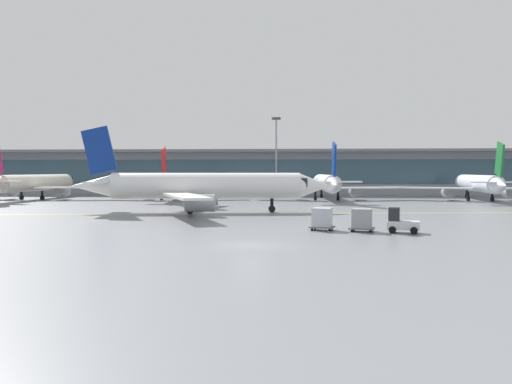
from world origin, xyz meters
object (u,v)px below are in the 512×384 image
(gate_airplane_4, at_px, (478,184))
(apron_light_mast_1, at_px, (276,153))
(cargo_dolly_lead, at_px, (362,219))
(gate_airplane_1, at_px, (36,183))
(gate_airplane_2, at_px, (173,184))
(gate_airplane_3, at_px, (326,183))
(cargo_dolly_trailing, at_px, (322,218))
(taxiing_regional_jet, at_px, (203,187))
(baggage_tug, at_px, (401,222))

(gate_airplane_4, distance_m, apron_light_mast_1, 38.34)
(cargo_dolly_lead, bearing_deg, apron_light_mast_1, 111.60)
(gate_airplane_1, height_order, gate_airplane_2, gate_airplane_1)
(gate_airplane_3, relative_size, cargo_dolly_trailing, 12.09)
(gate_airplane_4, distance_m, taxiing_regional_jet, 51.59)
(gate_airplane_3, height_order, apron_light_mast_1, apron_light_mast_1)
(baggage_tug, distance_m, apron_light_mast_1, 64.44)
(baggage_tug, distance_m, cargo_dolly_trailing, 6.58)
(gate_airplane_4, distance_m, cargo_dolly_trailing, 55.57)
(gate_airplane_2, xyz_separation_m, gate_airplane_3, (27.01, 1.19, 0.21))
(gate_airplane_3, bearing_deg, gate_airplane_4, -93.10)
(gate_airplane_1, bearing_deg, gate_airplane_3, -83.94)
(gate_airplane_1, distance_m, taxiing_regional_jet, 44.22)
(gate_airplane_4, height_order, baggage_tug, gate_airplane_4)
(cargo_dolly_trailing, xyz_separation_m, apron_light_mast_1, (-5.82, 61.28, 7.61))
(gate_airplane_3, distance_m, gate_airplane_4, 26.02)
(gate_airplane_2, height_order, taxiing_regional_jet, taxiing_regional_jet)
(gate_airplane_4, height_order, cargo_dolly_trailing, gate_airplane_4)
(gate_airplane_2, relative_size, cargo_dolly_lead, 11.25)
(gate_airplane_4, xyz_separation_m, cargo_dolly_lead, (-26.04, -47.93, -1.82))
(baggage_tug, bearing_deg, gate_airplane_2, 135.43)
(gate_airplane_2, height_order, cargo_dolly_trailing, gate_airplane_2)
(gate_airplane_3, relative_size, apron_light_mast_1, 1.83)
(cargo_dolly_lead, bearing_deg, taxiing_regional_jet, 144.41)
(cargo_dolly_trailing, bearing_deg, apron_light_mast_1, 108.66)
(cargo_dolly_lead, bearing_deg, gate_airplane_3, 103.20)
(baggage_tug, bearing_deg, gate_airplane_3, 106.81)
(gate_airplane_3, height_order, cargo_dolly_trailing, gate_airplane_3)
(taxiing_regional_jet, distance_m, cargo_dolly_lead, 25.65)
(gate_airplane_1, xyz_separation_m, taxiing_regional_jet, (34.87, -27.19, 0.29))
(baggage_tug, xyz_separation_m, cargo_dolly_lead, (-3.09, 0.73, 0.16))
(gate_airplane_1, relative_size, gate_airplane_2, 1.08)
(apron_light_mast_1, bearing_deg, gate_airplane_1, -159.83)
(gate_airplane_2, relative_size, cargo_dolly_trailing, 11.25)
(gate_airplane_1, height_order, baggage_tug, gate_airplane_1)
(gate_airplane_3, distance_m, cargo_dolly_lead, 48.27)
(gate_airplane_1, xyz_separation_m, gate_airplane_4, (77.75, 1.51, -0.02))
(gate_airplane_4, distance_m, baggage_tug, 53.84)
(gate_airplane_3, bearing_deg, apron_light_mast_1, 31.06)
(gate_airplane_1, xyz_separation_m, gate_airplane_2, (24.72, 0.62, -0.21))
(cargo_dolly_lead, bearing_deg, cargo_dolly_trailing, -180.00)
(gate_airplane_3, relative_size, gate_airplane_4, 1.01)
(gate_airplane_2, relative_size, gate_airplane_4, 0.94)
(gate_airplane_4, xyz_separation_m, taxiing_regional_jet, (-42.87, -28.70, 0.31))
(gate_airplane_2, xyz_separation_m, taxiing_regional_jet, (10.16, -27.81, 0.50))
(gate_airplane_3, xyz_separation_m, apron_light_mast_1, (-9.16, 13.83, 5.76))
(baggage_tug, bearing_deg, gate_airplane_1, 152.52)
(cargo_dolly_trailing, bearing_deg, gate_airplane_1, 149.91)
(gate_airplane_1, xyz_separation_m, baggage_tug, (54.80, -47.15, -2.00))
(gate_airplane_3, height_order, gate_airplane_4, gate_airplane_3)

